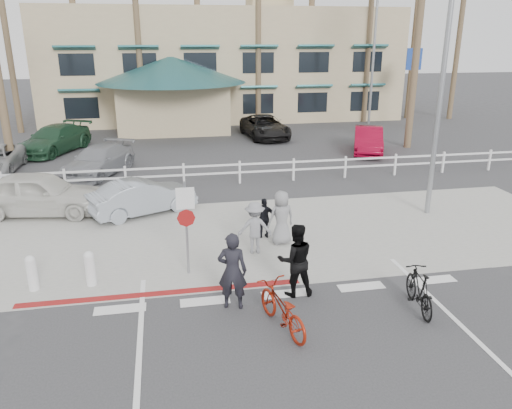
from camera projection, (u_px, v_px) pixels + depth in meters
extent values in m
plane|color=#333335|center=(291.00, 306.00, 11.87)|extent=(140.00, 140.00, 0.00)
cube|color=#333335|center=(316.00, 357.00, 10.00)|extent=(12.00, 16.00, 0.01)
cube|color=gray|center=(256.00, 235.00, 16.05)|extent=(22.00, 7.00, 0.01)
cube|color=#333335|center=(238.00, 198.00, 19.77)|extent=(40.00, 5.00, 0.01)
cube|color=#333335|center=(213.00, 147.00, 28.61)|extent=(50.00, 16.00, 0.01)
cube|color=maroon|center=(163.00, 293.00, 12.45)|extent=(7.00, 0.25, 0.02)
imported|color=maroon|center=(282.00, 309.00, 10.79)|extent=(1.18, 2.05, 1.02)
imported|color=black|center=(232.00, 271.00, 11.54)|extent=(0.78, 0.61, 1.89)
imported|color=black|center=(419.00, 290.00, 11.58)|extent=(0.72, 1.75, 1.02)
imported|color=black|center=(296.00, 260.00, 12.14)|extent=(0.92, 0.73, 1.86)
imported|color=gray|center=(255.00, 228.00, 14.56)|extent=(1.07, 0.69, 1.57)
imported|color=black|center=(264.00, 218.00, 15.70)|extent=(0.77, 0.32, 1.30)
imported|color=gray|center=(281.00, 218.00, 15.20)|extent=(0.91, 0.69, 1.69)
imported|color=gray|center=(143.00, 197.00, 17.86)|extent=(4.01, 2.81, 1.25)
imported|color=silver|center=(39.00, 193.00, 17.74)|extent=(4.81, 2.56, 1.56)
imported|color=gray|center=(99.00, 161.00, 22.90)|extent=(3.51, 4.87, 1.31)
imported|color=maroon|center=(368.00, 140.00, 27.12)|extent=(2.92, 4.47, 1.39)
imported|color=#1B3D27|center=(54.00, 139.00, 27.18)|extent=(3.95, 5.42, 1.46)
imported|color=black|center=(265.00, 127.00, 31.14)|extent=(2.68, 5.12, 1.37)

